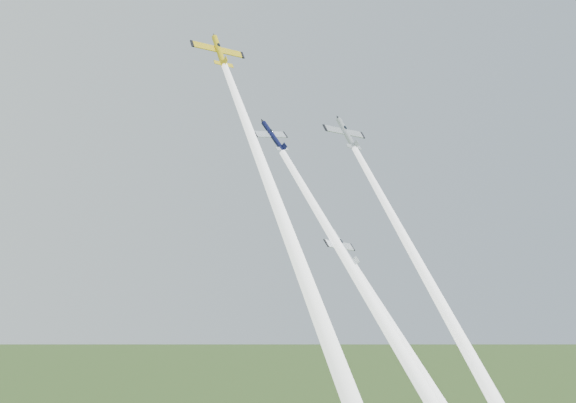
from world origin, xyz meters
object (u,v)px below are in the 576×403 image
(plane_yellow, at_px, (219,51))
(plane_silver_low, at_px, (342,248))
(plane_silver_right, at_px, (346,133))
(plane_navy, at_px, (273,136))

(plane_yellow, height_order, plane_silver_low, plane_yellow)
(plane_yellow, xyz_separation_m, plane_silver_right, (24.44, -0.70, -9.42))
(plane_silver_low, bearing_deg, plane_silver_right, 27.80)
(plane_yellow, relative_size, plane_silver_right, 0.99)
(plane_yellow, relative_size, plane_navy, 1.21)
(plane_yellow, xyz_separation_m, plane_navy, (7.17, -3.77, -12.60))
(plane_navy, bearing_deg, plane_silver_low, -77.85)
(plane_navy, distance_m, plane_silver_low, 20.12)
(plane_navy, height_order, plane_silver_low, plane_navy)
(plane_navy, height_order, plane_silver_right, plane_silver_right)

